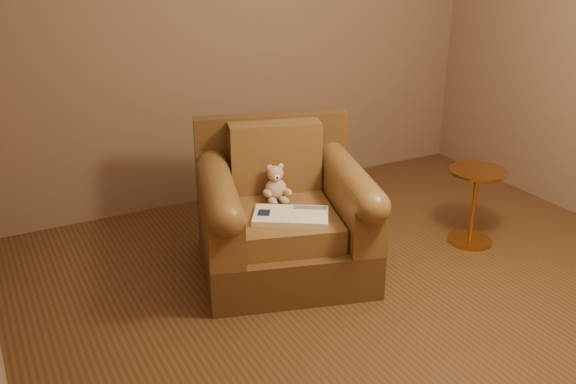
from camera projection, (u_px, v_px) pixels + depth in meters
name	position (u px, v px, depth m)	size (l,w,h in m)	color
floor	(394.00, 309.00, 3.61)	(4.00, 4.00, 0.00)	#53331C
armchair	(283.00, 217.00, 3.94)	(1.21, 1.18, 0.89)	#55391C
teddy_bear	(276.00, 187.00, 3.95)	(0.17, 0.19, 0.23)	#CAA28D
guidebook	(291.00, 216.00, 3.71)	(0.50, 0.45, 0.04)	beige
side_table	(474.00, 204.00, 4.28)	(0.37, 0.37, 0.52)	#C78336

